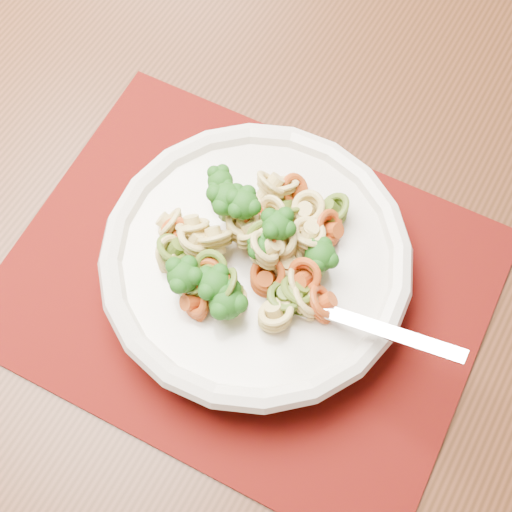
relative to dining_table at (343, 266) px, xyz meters
The scene contains 5 objects.
dining_table is the anchor object (origin of this frame).
placemat 0.16m from the dining_table, 113.64° to the right, with size 0.40×0.31×0.00m, color #521103.
pasta_bowl 0.18m from the dining_table, 114.63° to the right, with size 0.26×0.26×0.05m.
pasta_broccoli_heap 0.19m from the dining_table, 114.63° to the right, with size 0.22×0.22×0.06m, color #DEB76D, non-canonical shape.
fork 0.19m from the dining_table, 87.13° to the right, with size 0.19×0.02×0.01m, color silver, non-canonical shape.
Camera 1 is at (0.71, -0.61, 1.28)m, focal length 50.00 mm.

